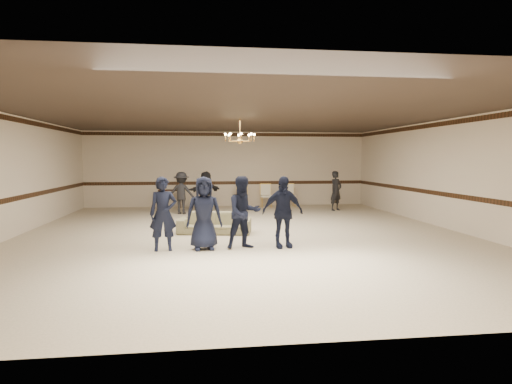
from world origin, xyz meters
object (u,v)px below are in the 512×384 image
Objects in this scene: boy_d at (283,212)px; banquet_chair_mid at (266,196)px; banquet_chair_right at (290,196)px; chandelier at (240,130)px; adult_right at (336,191)px; boy_a at (163,214)px; settee at (215,223)px; adult_mid at (206,191)px; console_table at (170,199)px; boy_c at (244,213)px; adult_left at (182,193)px; banquet_chair_left at (243,196)px; boy_b at (204,213)px.

boy_d is 8.15m from banquet_chair_mid.
boy_d is 8.31m from banquet_chair_right.
adult_right is at bearing 42.66° from chandelier.
boy_d is (2.70, 0.00, 0.00)m from boy_a.
banquet_chair_mid reaches higher than settee.
chandelier is 4.80m from adult_mid.
adult_right is at bearing -11.45° from console_table.
boy_c reaches higher than adult_left.
adult_left reaches higher than banquet_chair_left.
adult_left is 1.70× the size of console_table.
banquet_chair_mid is 1.06× the size of console_table.
adult_right reaches higher than banquet_chair_left.
boy_b is 2.17m from settee.
adult_mid and adult_right have the same top height.
boy_a is 1.06× the size of adult_right.
boy_c is at bearing 172.39° from boy_d.
adult_mid is at bearing -37.22° from console_table.
console_table is (-1.47, 1.22, -0.40)m from adult_mid.
adult_left is 2.04m from console_table.
chandelier is at bearing 130.61° from adult_left.
boy_d is 8.11m from banquet_chair_left.
banquet_chair_left is (-3.57, 1.42, -0.30)m from adult_right.
adult_mid reaches higher than settee.
boy_a and boy_b have the same top height.
boy_b is (0.90, 0.00, 0.00)m from boy_a.
boy_d reaches higher than banquet_chair_left.
boy_a is 1.00× the size of boy_d.
banquet_chair_right reaches higher than console_table.
banquet_chair_right is at bearing 0.07° from console_table.
boy_a is 8.49m from banquet_chair_left.
adult_left is 1.00× the size of adult_mid.
settee is at bearing 58.72° from adult_mid.
boy_b reaches higher than adult_right.
banquet_chair_left is 2.00m from banquet_chair_right.
settee is (1.20, 2.08, -0.54)m from boy_a.
adult_mid is 3.69m from banquet_chair_right.
boy_b is at bearing -107.07° from banquet_chair_mid.
boy_b is at bearing -78.33° from console_table.
adult_mid is 1.61× the size of banquet_chair_right.
boy_c is 1.06× the size of adult_left.
boy_d is at bearing -43.56° from settee.
banquet_chair_mid is 1.00m from banquet_chair_right.
adult_left is at bearing 90.79° from boy_c.
adult_right is at bearing 53.70° from settee.
adult_mid is at bearing 84.15° from boy_b.
adult_mid is 1.95m from console_table.
boy_d is at bearing -85.98° from banquet_chair_left.
console_table is (-1.66, 6.22, 0.10)m from settee.
banquet_chair_left is (0.57, 5.23, -2.39)m from chandelier.
boy_d is 1.71× the size of banquet_chair_left.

